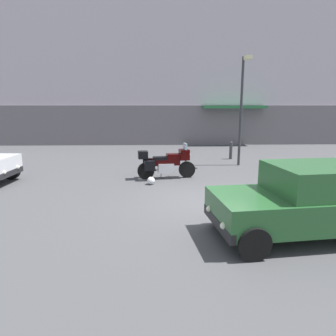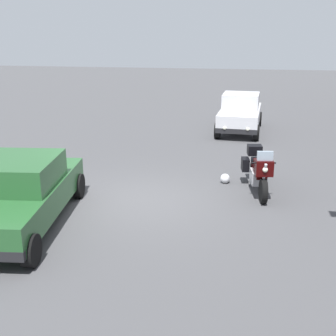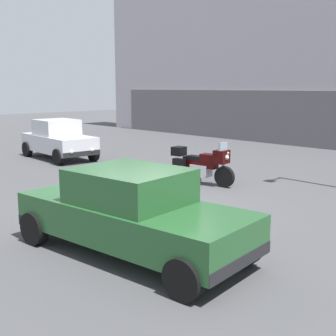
% 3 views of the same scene
% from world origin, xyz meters
% --- Properties ---
extents(ground_plane, '(80.00, 80.00, 0.00)m').
position_xyz_m(ground_plane, '(0.00, 0.00, 0.00)').
color(ground_plane, '#424244').
extents(motorcycle, '(2.26, 0.89, 1.36)m').
position_xyz_m(motorcycle, '(-1.28, 3.10, 0.62)').
color(motorcycle, black).
rests_on(motorcycle, ground).
extents(helmet, '(0.28, 0.28, 0.28)m').
position_xyz_m(helmet, '(-1.82, 2.19, 0.14)').
color(helmet, silver).
rests_on(helmet, ground).
extents(car_hatchback_near, '(3.95, 1.98, 1.64)m').
position_xyz_m(car_hatchback_near, '(-8.74, 2.47, 0.81)').
color(car_hatchback_near, silver).
rests_on(car_hatchback_near, ground).
extents(car_sedan_far, '(4.71, 2.37, 1.56)m').
position_xyz_m(car_sedan_far, '(1.85, -2.24, 0.78)').
color(car_sedan_far, '#235128').
rests_on(car_sedan_far, ground).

